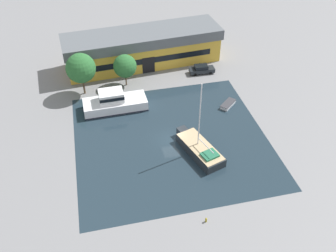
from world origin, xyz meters
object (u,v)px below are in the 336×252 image
parked_car (202,69)px  quay_tree_near_building (125,66)px  motor_cruiser (114,103)px  small_dinghy (228,104)px  sailboat_moored (199,149)px  warehouse_building (143,48)px  quay_tree_by_water (81,68)px

parked_car → quay_tree_near_building: bearing=-84.4°
motor_cruiser → small_dinghy: 19.12m
sailboat_moored → small_dinghy: (8.10, 9.99, -0.46)m
quay_tree_near_building → sailboat_moored: bearing=-69.1°
parked_car → motor_cruiser: motor_cruiser is taller
parked_car → sailboat_moored: sailboat_moored is taller
parked_car → motor_cruiser: 19.15m
parked_car → small_dinghy: bearing=8.4°
warehouse_building → motor_cruiser: (-7.40, -14.15, -2.05)m
quay_tree_near_building → quay_tree_by_water: (-7.56, -1.02, 1.16)m
motor_cruiser → small_dinghy: motor_cruiser is taller
quay_tree_by_water → sailboat_moored: (15.32, -19.26, -4.31)m
warehouse_building → parked_car: warehouse_building is taller
quay_tree_near_building → small_dinghy: 19.25m
warehouse_building → motor_cruiser: bearing=-122.2°
quay_tree_near_building → parked_car: quay_tree_near_building is taller
quay_tree_by_water → parked_car: bearing=5.0°
small_dinghy → sailboat_moored: bearing=-81.1°
quay_tree_by_water → motor_cruiser: 8.36m
warehouse_building → quay_tree_near_building: size_ratio=5.14×
warehouse_building → parked_car: size_ratio=6.38×
quay_tree_by_water → parked_car: quay_tree_by_water is taller
sailboat_moored → warehouse_building: bearing=78.9°
quay_tree_near_building → small_dinghy: quay_tree_near_building is taller
quay_tree_near_building → small_dinghy: bearing=-33.0°
small_dinghy → quay_tree_near_building: bearing=-165.1°
sailboat_moored → small_dinghy: size_ratio=3.42×
quay_tree_by_water → warehouse_building: bearing=34.7°
motor_cruiser → small_dinghy: (18.78, -3.46, -0.96)m
motor_cruiser → small_dinghy: size_ratio=3.13×
sailboat_moored → motor_cruiser: (-10.68, 13.45, 0.50)m
warehouse_building → sailboat_moored: (3.28, -27.60, -2.55)m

